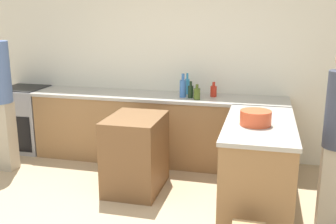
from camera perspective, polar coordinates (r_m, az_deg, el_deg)
wall_back at (r=5.49m, az=-0.59°, el=7.62°), size 8.00×0.06×2.70m
counter_back at (r=5.34m, az=-1.50°, el=-2.33°), size 3.40×0.66×0.92m
counter_peninsula at (r=4.17m, az=12.89°, el=-7.50°), size 0.69×1.50×0.92m
range_oven at (r=6.17m, az=-19.88°, el=-0.89°), size 0.62×0.64×0.93m
island_table at (r=4.50m, az=-4.74°, el=-5.98°), size 0.59×0.78×0.86m
mixing_bowl at (r=3.89m, az=12.59°, el=-0.83°), size 0.30×0.30×0.14m
wine_bottle_dark at (r=5.05m, az=3.31°, el=3.02°), size 0.07×0.07×0.21m
dish_soap_bottle at (r=5.28m, az=2.81°, el=3.81°), size 0.06×0.06×0.28m
water_bottle_blue at (r=5.08m, az=2.18°, el=3.52°), size 0.08×0.08×0.31m
hot_sauce_bottle at (r=5.15m, az=6.62°, el=3.07°), size 0.08×0.08×0.19m
olive_oil_bottle at (r=4.95m, az=4.21°, el=2.70°), size 0.08×0.08×0.19m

